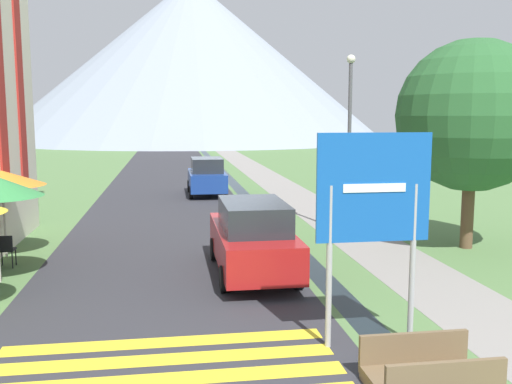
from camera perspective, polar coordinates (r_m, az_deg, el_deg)
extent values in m
plane|color=#517542|center=(25.21, -3.17, -1.12)|extent=(160.00, 160.00, 0.00)
cube|color=#2D2D33|center=(35.01, -8.83, 1.31)|extent=(6.40, 60.00, 0.01)
cube|color=gray|center=(35.51, 1.06, 1.49)|extent=(2.20, 60.00, 0.01)
cube|color=black|center=(35.19, -2.79, 1.42)|extent=(0.60, 60.00, 0.00)
cube|color=yellow|center=(8.96, -9.06, -18.02)|extent=(5.44, 0.44, 0.01)
cube|color=yellow|center=(9.59, -9.04, -16.21)|extent=(5.44, 0.44, 0.01)
cube|color=yellow|center=(10.24, -9.02, -14.62)|extent=(5.44, 0.44, 0.01)
cone|color=gray|center=(90.71, -6.45, 12.97)|extent=(58.82, 58.82, 24.36)
cube|color=maroon|center=(19.65, -22.77, 14.45)|extent=(0.06, 0.70, 9.56)
cylinder|color=#9E9EA3|center=(9.59, 7.33, -7.50)|extent=(0.10, 0.10, 2.75)
cylinder|color=#9E9EA3|center=(10.08, 15.38, -6.96)|extent=(0.10, 0.10, 2.75)
cube|color=#1451AD|center=(9.54, 11.71, 0.43)|extent=(1.94, 0.05, 1.80)
cube|color=white|center=(9.52, 11.77, 0.41)|extent=(1.07, 0.02, 0.14)
cube|color=brown|center=(8.87, 16.84, -17.59)|extent=(1.70, 1.10, 0.12)
cube|color=brown|center=(8.34, 18.49, -17.21)|extent=(1.70, 0.08, 0.45)
cube|color=brown|center=(9.17, 15.50, -14.71)|extent=(1.70, 0.08, 0.45)
cube|color=brown|center=(9.25, 21.33, -17.39)|extent=(0.16, 0.99, 0.08)
cube|color=#A31919|center=(14.05, -0.37, -5.27)|extent=(1.75, 4.59, 0.84)
cube|color=#23282D|center=(13.67, -0.23, -2.38)|extent=(1.48, 2.52, 0.68)
cylinder|color=black|center=(15.43, -4.22, -5.70)|extent=(0.18, 0.60, 0.60)
cylinder|color=black|center=(15.64, 1.91, -5.50)|extent=(0.18, 0.60, 0.60)
cylinder|color=black|center=(12.69, -3.20, -8.67)|extent=(0.18, 0.60, 0.60)
cylinder|color=black|center=(12.95, 4.24, -8.35)|extent=(0.18, 0.60, 0.60)
cube|color=navy|center=(27.70, -4.95, 1.17)|extent=(1.70, 3.81, 0.84)
cube|color=#23282D|center=(27.44, -4.94, 2.70)|extent=(1.44, 2.10, 0.68)
cylinder|color=black|center=(28.89, -6.69, 0.58)|extent=(0.18, 0.60, 0.60)
cylinder|color=black|center=(28.99, -3.50, 0.64)|extent=(0.18, 0.60, 0.60)
cylinder|color=black|center=(26.55, -6.51, -0.05)|extent=(0.18, 0.60, 0.60)
cylinder|color=black|center=(26.65, -3.03, 0.02)|extent=(0.18, 0.60, 0.60)
cube|color=black|center=(15.99, -23.67, -5.31)|extent=(0.40, 0.40, 0.04)
cube|color=black|center=(15.78, -23.88, -4.75)|extent=(0.40, 0.04, 0.40)
cylinder|color=black|center=(16.25, -24.05, -5.95)|extent=(0.03, 0.03, 0.45)
cylinder|color=black|center=(16.16, -22.89, -5.96)|extent=(0.03, 0.03, 0.45)
cylinder|color=black|center=(15.84, -23.19, -6.25)|extent=(0.03, 0.03, 0.45)
cylinder|color=#B7B2A8|center=(16.98, -23.87, -2.21)|extent=(0.06, 0.06, 2.28)
cone|color=orange|center=(16.85, -24.07, 1.28)|extent=(2.28, 2.28, 0.41)
cylinder|color=#515156|center=(18.77, 9.29, 4.21)|extent=(0.12, 0.12, 5.51)
sphere|color=silver|center=(18.82, 9.48, 12.98)|extent=(0.28, 0.28, 0.28)
cylinder|color=brown|center=(17.74, 20.38, -2.08)|extent=(0.36, 0.36, 2.01)
sphere|color=#285B2D|center=(17.50, 20.83, 7.15)|extent=(4.34, 4.34, 4.34)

